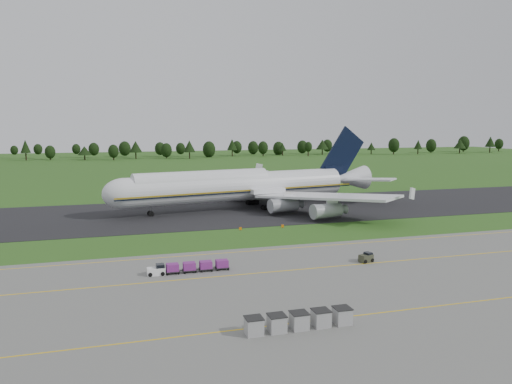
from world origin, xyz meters
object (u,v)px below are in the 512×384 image
object	(u,v)px
aircraft	(244,185)
utility_cart	(366,258)
uld_row	(299,321)
edge_markers	(262,227)
baggage_train	(187,267)

from	to	relation	value
aircraft	utility_cart	distance (m)	52.32
utility_cart	uld_row	xyz separation A→B (m)	(-18.74, -20.40, 0.33)
utility_cart	edge_markers	bearing A→B (deg)	106.20
aircraft	uld_row	bearing A→B (deg)	-100.57
baggage_train	aircraft	bearing A→B (deg)	66.58
aircraft	baggage_train	world-z (taller)	aircraft
baggage_train	utility_cart	world-z (taller)	baggage_train
utility_cart	uld_row	bearing A→B (deg)	-132.57
baggage_train	uld_row	world-z (taller)	uld_row
baggage_train	edge_markers	distance (m)	31.55
aircraft	baggage_train	size ratio (longest dim) A/B	6.29
uld_row	edge_markers	world-z (taller)	uld_row
utility_cart	uld_row	world-z (taller)	uld_row
edge_markers	utility_cart	bearing A→B (deg)	-73.80
aircraft	edge_markers	size ratio (longest dim) A/B	7.76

